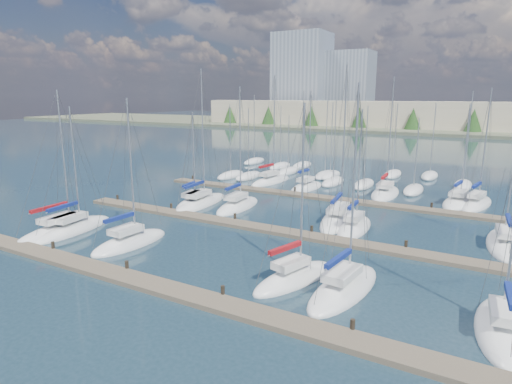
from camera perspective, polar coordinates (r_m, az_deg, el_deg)
The scene contains 23 objects.
ground at distance 79.67m, azimuth 16.60°, elevation 3.55°, with size 400.00×400.00×0.00m, color #243A48.
dock_near at distance 28.30m, azimuth -12.37°, elevation -12.36°, with size 44.00×1.93×1.10m.
dock_mid at distance 39.03m, azimuth 1.47°, elevation -4.95°, with size 44.00×1.93×1.10m.
dock_far at distance 51.36m, azimuth 8.86°, elevation -0.75°, with size 44.00×1.93×1.10m.
sailboat_h at distance 48.43m, azimuth -8.42°, elevation -1.53°, with size 3.42×6.64×11.03m.
sailboat_j at distance 46.95m, azimuth -2.44°, elevation -1.86°, with size 3.47×8.35×13.70m.
sailboat_b at distance 42.36m, azimuth -23.04°, elevation -4.53°, with size 3.71×8.82×11.86m.
sailboat_i at distance 48.58m, azimuth -7.37°, elevation -1.44°, with size 3.61×9.88×15.56m.
sailboat_d at distance 29.05m, azimuth 5.11°, elevation -11.33°, with size 4.32×7.75×12.32m.
sailboat_o at distance 56.66m, azimuth 6.74°, elevation 0.62°, with size 3.11×7.30×13.50m.
sailboat_a at distance 42.53m, azimuth -24.31°, elevation -4.58°, with size 3.21×9.46×13.24m.
sailboat_r at distance 53.64m, azimuth 27.35°, elevation -1.43°, with size 3.90×8.57×13.57m.
sailboat_p at distance 55.30m, azimuth 16.84°, elevation -0.15°, with size 3.46×9.08×14.96m.
sailboat_m at distance 40.50m, azimuth 30.20°, elevation -6.04°, with size 3.19×8.71×11.97m.
sailboat_l at distance 40.39m, azimuth 12.99°, elevation -4.63°, with size 2.78×7.62×11.60m.
sailboat_g at distance 26.53m, azimuth 30.01°, elevation -15.58°, with size 3.20×7.75×12.79m.
sailboat_c at distance 37.02m, azimuth -16.44°, elevation -6.44°, with size 3.19×7.60×12.60m.
sailboat_k at distance 43.09m, azimuth 10.97°, elevation -3.42°, with size 4.15×10.81×15.65m.
sailboat_q at distance 53.67m, azimuth 25.38°, elevation -1.25°, with size 3.95×8.48×11.90m.
sailboat_e at distance 28.07m, azimuth 11.67°, elevation -12.46°, with size 3.59×8.74×13.50m.
sailboat_n at distance 60.46m, azimuth 1.98°, elevation 1.48°, with size 3.61×8.92×15.50m.
distant_boats at distance 65.44m, azimuth 9.62°, elevation 2.26°, with size 36.93×20.75×13.30m.
shoreline at distance 169.45m, azimuth 19.45°, elevation 10.50°, with size 400.00×60.00×38.00m.
Camera 1 is at (17.49, -16.80, 12.02)m, focal length 30.00 mm.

